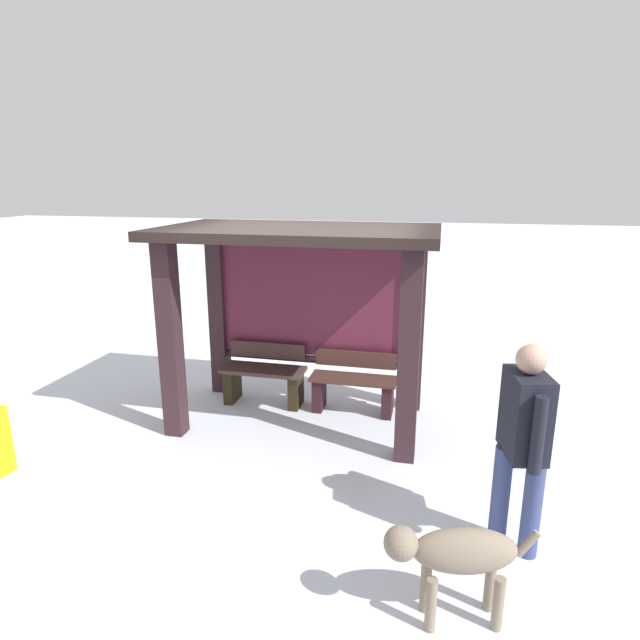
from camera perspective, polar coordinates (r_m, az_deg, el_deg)
name	(u,v)px	position (r m, az deg, el deg)	size (l,w,h in m)	color
ground_plane	(301,419)	(6.40, -2.11, -10.66)	(60.00, 60.00, 0.00)	white
bus_shelter	(303,280)	(6.02, -1.89, 4.37)	(3.02, 1.76, 2.27)	#342026
bench_left_inside	(264,377)	(6.74, -6.08, -6.18)	(1.05, 0.41, 0.76)	#47302D
bench_center_inside	(353,386)	(6.49, 3.65, -7.15)	(1.05, 0.37, 0.73)	#472B25
person_walking	(523,434)	(4.23, 21.17, -11.40)	(0.37, 0.62, 1.65)	black
dog	(455,554)	(3.71, 14.45, -23.36)	(0.96, 0.41, 0.69)	gray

